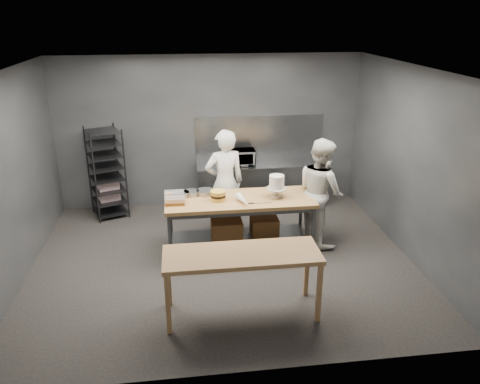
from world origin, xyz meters
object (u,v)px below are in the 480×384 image
at_px(speed_rack, 107,173).
at_px(chef_behind, 225,183).
at_px(work_table, 241,218).
at_px(microwave, 241,157).
at_px(chef_right, 321,192).
at_px(near_counter, 242,259).
at_px(layer_cake, 218,195).
at_px(frosted_cake_stand, 277,184).

xyz_separation_m(speed_rack, chef_behind, (2.15, -1.07, 0.10)).
bearing_deg(chef_behind, work_table, 95.73).
distance_m(speed_rack, microwave, 2.61).
bearing_deg(chef_right, chef_behind, 55.86).
relative_size(near_counter, chef_right, 1.09).
xyz_separation_m(work_table, near_counter, (-0.22, -1.78, 0.24)).
distance_m(chef_behind, layer_cake, 0.72).
xyz_separation_m(chef_right, frosted_cake_stand, (-0.79, -0.15, 0.23)).
relative_size(speed_rack, chef_right, 0.95).
bearing_deg(work_table, microwave, 82.27).
bearing_deg(microwave, chef_behind, -111.09).
xyz_separation_m(work_table, layer_cake, (-0.37, -0.03, 0.43)).
height_order(work_table, near_counter, work_table).
height_order(chef_behind, layer_cake, chef_behind).
bearing_deg(near_counter, frosted_cake_stand, 65.34).
distance_m(work_table, chef_behind, 0.79).
height_order(chef_right, frosted_cake_stand, chef_right).
xyz_separation_m(chef_right, layer_cake, (-1.74, -0.16, 0.08)).
relative_size(frosted_cake_stand, layer_cake, 1.52).
bearing_deg(near_counter, microwave, 82.53).
bearing_deg(layer_cake, chef_behind, 75.87).
bearing_deg(work_table, frosted_cake_stand, -2.31).
relative_size(work_table, frosted_cake_stand, 6.46).
bearing_deg(frosted_cake_stand, speed_rack, 149.14).
distance_m(chef_right, frosted_cake_stand, 0.84).
xyz_separation_m(speed_rack, layer_cake, (1.98, -1.76, 0.14)).
distance_m(chef_right, layer_cake, 1.75).
bearing_deg(microwave, layer_cake, -108.54).
xyz_separation_m(near_counter, chef_right, (1.59, 1.90, 0.10)).
bearing_deg(chef_behind, microwave, -122.03).
distance_m(near_counter, layer_cake, 1.76).
bearing_deg(layer_cake, chef_right, 5.14).
distance_m(work_table, speed_rack, 2.93).
height_order(work_table, microwave, microwave).
bearing_deg(near_counter, chef_right, 49.98).
distance_m(speed_rack, chef_behind, 2.41).
bearing_deg(frosted_cake_stand, chef_behind, 138.70).
xyz_separation_m(work_table, microwave, (0.25, 1.81, 0.48)).
bearing_deg(speed_rack, microwave, 1.76).
distance_m(speed_rack, layer_cake, 2.65).
bearing_deg(speed_rack, work_table, -36.32).
height_order(work_table, chef_behind, chef_behind).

